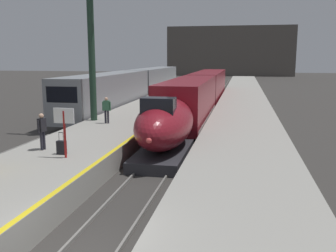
% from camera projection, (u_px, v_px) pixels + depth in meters
% --- Properties ---
extents(platform_left, '(4.80, 110.00, 1.05)m').
position_uv_depth(platform_left, '(152.00, 110.00, 34.01)').
color(platform_left, gray).
rests_on(platform_left, ground).
extents(platform_right, '(4.80, 110.00, 1.05)m').
position_uv_depth(platform_right, '(243.00, 113.00, 32.46)').
color(platform_right, gray).
rests_on(platform_right, ground).
extents(platform_left_safety_stripe, '(0.20, 107.80, 0.01)m').
position_uv_depth(platform_left_safety_stripe, '(177.00, 105.00, 33.47)').
color(platform_left_safety_stripe, yellow).
rests_on(platform_left_safety_stripe, platform_left).
extents(rail_main_left, '(0.08, 110.00, 0.12)m').
position_uv_depth(rail_main_left, '(192.00, 112.00, 36.11)').
color(rail_main_left, slate).
rests_on(rail_main_left, ground).
extents(rail_main_right, '(0.08, 110.00, 0.12)m').
position_uv_depth(rail_main_right, '(208.00, 112.00, 35.82)').
color(rail_main_right, slate).
rests_on(rail_main_right, ground).
extents(rail_secondary_left, '(0.08, 110.00, 0.12)m').
position_uv_depth(rail_secondary_left, '(112.00, 110.00, 37.66)').
color(rail_secondary_left, slate).
rests_on(rail_secondary_left, ground).
extents(rail_secondary_right, '(0.08, 110.00, 0.12)m').
position_uv_depth(rail_secondary_right, '(127.00, 110.00, 37.37)').
color(rail_secondary_right, slate).
rests_on(rail_secondary_right, ground).
extents(highspeed_train_main, '(2.92, 38.44, 3.60)m').
position_uv_depth(highspeed_train_main, '(199.00, 94.00, 34.28)').
color(highspeed_train_main, maroon).
rests_on(highspeed_train_main, ground).
extents(regional_train_adjacent, '(2.85, 36.60, 3.80)m').
position_uv_depth(regional_train_adjacent, '(136.00, 85.00, 43.04)').
color(regional_train_adjacent, gray).
rests_on(regional_train_adjacent, ground).
extents(station_column_mid, '(4.00, 0.68, 10.46)m').
position_uv_depth(station_column_mid, '(91.00, 26.00, 24.35)').
color(station_column_mid, '#1E3828').
rests_on(station_column_mid, platform_left).
extents(passenger_near_edge, '(0.28, 0.56, 1.69)m').
position_uv_depth(passenger_near_edge, '(42.00, 129.00, 17.09)').
color(passenger_near_edge, '#23232D').
rests_on(passenger_near_edge, platform_left).
extents(passenger_mid_platform, '(0.57, 0.24, 1.69)m').
position_uv_depth(passenger_mid_platform, '(107.00, 108.00, 24.04)').
color(passenger_mid_platform, '#23232D').
rests_on(passenger_mid_platform, platform_left).
extents(rolling_suitcase, '(0.40, 0.22, 0.98)m').
position_uv_depth(rolling_suitcase, '(62.00, 147.00, 16.42)').
color(rolling_suitcase, black).
rests_on(rolling_suitcase, platform_left).
extents(departure_info_board, '(0.90, 0.10, 2.12)m').
position_uv_depth(departure_info_board, '(64.00, 123.00, 15.64)').
color(departure_info_board, maroon).
rests_on(departure_info_board, platform_left).
extents(terminus_back_wall, '(36.00, 2.00, 14.00)m').
position_uv_depth(terminus_back_wall, '(230.00, 51.00, 106.61)').
color(terminus_back_wall, '#4C4742').
rests_on(terminus_back_wall, ground).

